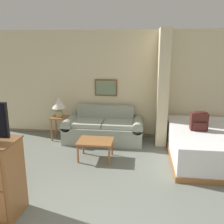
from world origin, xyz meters
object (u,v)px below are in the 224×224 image
(bed, at_px, (208,144))
(table_lamp, at_px, (59,104))
(backpack, at_px, (199,120))
(coffee_table, at_px, (95,143))
(couch, at_px, (104,128))

(bed, bearing_deg, table_lamp, 168.49)
(bed, distance_m, backpack, 0.54)
(bed, relative_size, backpack, 5.57)
(coffee_table, bearing_deg, backpack, 8.48)
(coffee_table, distance_m, backpack, 2.10)
(couch, xyz_separation_m, backpack, (2.03, -0.74, 0.50))
(couch, height_order, table_lamp, table_lamp)
(table_lamp, relative_size, bed, 0.21)
(backpack, bearing_deg, table_lamp, 167.07)
(table_lamp, xyz_separation_m, backpack, (3.11, -0.71, -0.07))
(coffee_table, distance_m, bed, 2.27)
(table_lamp, bearing_deg, backpack, -12.93)
(couch, bearing_deg, table_lamp, -178.79)
(coffee_table, bearing_deg, bed, 8.57)
(couch, relative_size, coffee_table, 2.69)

